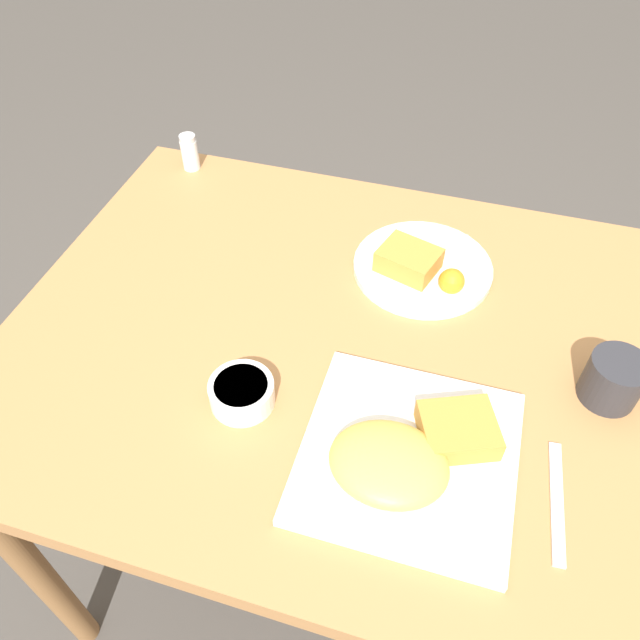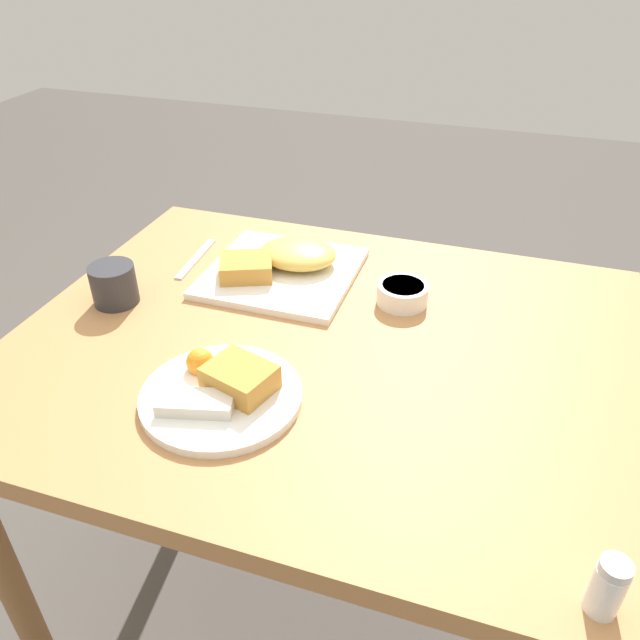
# 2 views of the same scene
# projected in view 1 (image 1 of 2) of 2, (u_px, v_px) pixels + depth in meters

# --- Properties ---
(ground_plane) EXTENTS (8.00, 8.00, 0.00)m
(ground_plane) POSITION_uv_depth(u_px,v_px,m) (331.00, 540.00, 1.57)
(ground_plane) COLOR #4C4742
(dining_table) EXTENTS (1.06, 0.85, 0.78)m
(dining_table) POSITION_uv_depth(u_px,v_px,m) (336.00, 370.00, 1.07)
(dining_table) COLOR #B27A47
(dining_table) RESTS_ON ground_plane
(plate_square_near) EXTENTS (0.29, 0.29, 0.06)m
(plate_square_near) POSITION_uv_depth(u_px,v_px,m) (408.00, 455.00, 0.83)
(plate_square_near) COLOR white
(plate_square_near) RESTS_ON dining_table
(plate_oval_far) EXTENTS (0.24, 0.24, 0.05)m
(plate_oval_far) POSITION_uv_depth(u_px,v_px,m) (422.00, 265.00, 1.09)
(plate_oval_far) COLOR white
(plate_oval_far) RESTS_ON dining_table
(sauce_ramekin) EXTENTS (0.09, 0.09, 0.04)m
(sauce_ramekin) POSITION_uv_depth(u_px,v_px,m) (242.00, 392.00, 0.90)
(sauce_ramekin) COLOR white
(sauce_ramekin) RESTS_ON dining_table
(salt_shaker) EXTENTS (0.03, 0.03, 0.08)m
(salt_shaker) POSITION_uv_depth(u_px,v_px,m) (190.00, 154.00, 1.30)
(salt_shaker) COLOR white
(salt_shaker) RESTS_ON dining_table
(butter_knife) EXTENTS (0.03, 0.18, 0.00)m
(butter_knife) POSITION_uv_depth(u_px,v_px,m) (557.00, 501.00, 0.80)
(butter_knife) COLOR silver
(butter_knife) RESTS_ON dining_table
(coffee_mug) EXTENTS (0.08, 0.08, 0.08)m
(coffee_mug) POSITION_uv_depth(u_px,v_px,m) (613.00, 378.00, 0.89)
(coffee_mug) COLOR #2D2D33
(coffee_mug) RESTS_ON dining_table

